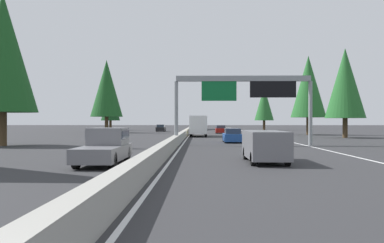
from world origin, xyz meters
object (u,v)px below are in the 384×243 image
at_px(box_truck_mid_left, 198,125).
at_px(bus_far_right, 201,123).
at_px(minivan_distant_b, 265,145).
at_px(conifer_left_mid, 107,88).
at_px(conifer_left_far, 110,104).
at_px(oncoming_far, 161,128).
at_px(sign_gantry_overhead, 245,90).
at_px(pickup_mid_right, 200,127).
at_px(sedan_far_center, 232,136).
at_px(sedan_far_left, 221,130).
at_px(conifer_right_distant, 264,103).
at_px(conifer_left_near, 3,53).
at_px(conifer_right_mid, 345,83).
at_px(conifer_right_far, 308,87).
at_px(oncoming_near, 105,146).

bearing_deg(box_truck_mid_left, bus_far_right, -0.44).
bearing_deg(minivan_distant_b, bus_far_right, 2.20).
relative_size(conifer_left_mid, conifer_left_far, 1.30).
bearing_deg(oncoming_far, conifer_left_far, -135.86).
bearing_deg(sign_gantry_overhead, conifer_left_mid, 28.64).
distance_m(oncoming_far, conifer_left_far, 20.72).
distance_m(pickup_mid_right, oncoming_far, 13.27).
distance_m(sedan_far_center, bus_far_right, 66.91).
height_order(sedan_far_left, conifer_right_distant, conifer_right_distant).
height_order(conifer_right_distant, conifer_left_near, conifer_left_near).
xyz_separation_m(sedan_far_center, oncoming_far, (44.51, 11.65, 0.00)).
distance_m(minivan_distant_b, conifer_right_distant, 81.33).
distance_m(box_truck_mid_left, pickup_mid_right, 38.26).
bearing_deg(conifer_right_mid, conifer_right_distant, 4.02).
xyz_separation_m(pickup_mid_right, conifer_right_far, (-30.76, -17.48, 6.86)).
bearing_deg(conifer_right_far, sedan_far_center, 149.62).
height_order(sedan_far_center, conifer_right_distant, conifer_right_distant).
distance_m(sign_gantry_overhead, conifer_left_near, 22.09).
height_order(sedan_far_center, oncoming_near, oncoming_near).
bearing_deg(conifer_left_mid, sedan_far_center, -149.10).
height_order(minivan_distant_b, conifer_left_near, conifer_left_near).
height_order(oncoming_near, conifer_right_far, conifer_right_far).
bearing_deg(conifer_right_mid, bus_far_right, 19.22).
bearing_deg(sign_gantry_overhead, box_truck_mid_left, 11.55).
bearing_deg(conifer_left_far, pickup_mid_right, -100.04).
bearing_deg(conifer_right_mid, oncoming_near, 144.30).
distance_m(sedan_far_center, conifer_right_far, 28.83).
xyz_separation_m(sign_gantry_overhead, conifer_left_mid, (40.10, 21.91, 3.34)).
bearing_deg(box_truck_mid_left, pickup_mid_right, -0.36).
bearing_deg(sign_gantry_overhead, bus_far_right, 3.19).
distance_m(pickup_mid_right, conifer_left_near, 63.98).
xyz_separation_m(sign_gantry_overhead, conifer_left_far, (63.60, 26.29, 1.41)).
height_order(oncoming_far, conifer_right_far, conifer_right_far).
height_order(bus_far_right, oncoming_near, bus_far_right).
relative_size(sedan_far_left, conifer_right_distant, 0.41).
bearing_deg(sedan_far_center, minivan_distant_b, -179.59).
relative_size(sedan_far_left, oncoming_near, 0.79).
bearing_deg(sedan_far_center, pickup_mid_right, 3.50).
bearing_deg(conifer_right_mid, conifer_right_far, 8.19).
bearing_deg(oncoming_near, conifer_right_far, 153.79).
distance_m(sign_gantry_overhead, conifer_right_far, 31.96).
distance_m(bus_far_right, box_truck_mid_left, 50.22).
height_order(oncoming_far, conifer_right_distant, conifer_right_distant).
relative_size(box_truck_mid_left, conifer_left_far, 0.80).
height_order(conifer_right_far, conifer_left_near, conifer_left_near).
height_order(box_truck_mid_left, conifer_left_far, conifer_left_far).
height_order(bus_far_right, conifer_left_far, conifer_left_far).
bearing_deg(sign_gantry_overhead, minivan_distant_b, 177.67).
bearing_deg(conifer_left_far, conifer_right_distant, -88.69).
xyz_separation_m(sedan_far_center, conifer_left_mid, (35.29, 21.12, 7.73)).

